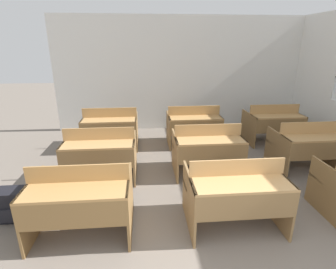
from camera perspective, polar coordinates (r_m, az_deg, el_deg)
The scene contains 10 objects.
wall_back at distance 6.77m, azimuth 2.74°, elevation 12.89°, with size 6.21×0.06×2.79m.
bench_front_left at distance 3.21m, azimuth -18.42°, elevation -13.15°, with size 1.12×0.84×0.87m.
bench_front_center at distance 3.28m, azimuth 14.39°, elevation -12.00°, with size 1.12×0.84×0.87m.
bench_second_left at distance 4.38m, azimuth -14.46°, elevation -3.83°, with size 1.12×0.84×0.87m.
bench_second_center at distance 4.47m, azimuth 8.56°, elevation -2.95°, with size 1.12×0.84×0.87m.
bench_second_right at distance 5.17m, azimuth 28.30°, elevation -2.06°, with size 1.12×0.84×0.87m.
bench_third_left at distance 5.67m, azimuth -12.38°, elevation 1.54°, with size 1.12×0.84×0.87m.
bench_third_center at distance 5.74m, azimuth 5.59°, elevation 2.13°, with size 1.12×0.84×0.87m.
bench_third_right at distance 6.30m, azimuth 21.87°, elevation 2.35°, with size 1.12×0.84×0.87m.
schoolbag at distance 3.92m, azimuth -30.74°, elevation -12.99°, with size 0.34×0.28×0.41m.
Camera 1 is at (-0.91, -0.94, 2.10)m, focal length 28.00 mm.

